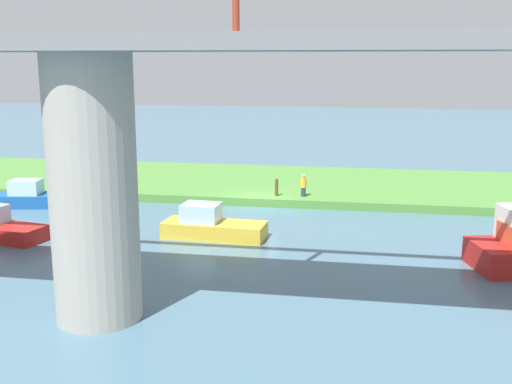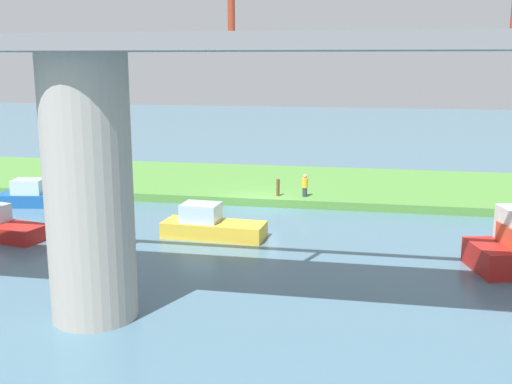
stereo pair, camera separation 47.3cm
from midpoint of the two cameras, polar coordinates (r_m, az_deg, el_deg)
ground_plane at (r=37.28m, az=-0.28°, el=-1.38°), size 160.00×160.00×0.00m
grassy_bank at (r=43.00m, az=1.15°, el=0.78°), size 80.00×12.00×0.50m
bridge_pylon at (r=21.17m, az=-15.30°, el=0.15°), size 2.89×2.89×8.91m
bridge_span at (r=20.78m, az=-16.06°, el=13.65°), size 61.99×4.30×3.25m
person_on_bank at (r=37.76m, az=4.01°, el=0.63°), size 0.51×0.51×1.39m
mooring_post at (r=37.87m, az=1.54°, el=0.42°), size 0.20×0.20×1.05m
pontoon_yellow at (r=30.93m, az=-4.57°, el=-3.09°), size 5.16×2.09×1.69m
houseboat_blue at (r=39.71m, az=-19.94°, el=-0.42°), size 5.05×2.48×1.61m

